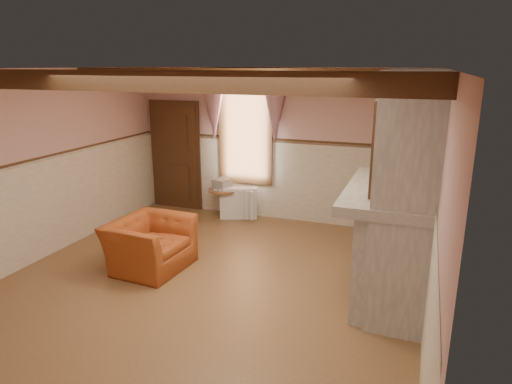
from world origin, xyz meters
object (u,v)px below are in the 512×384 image
(mantel_clock, at_px, (396,168))
(oil_lamp, at_px, (395,169))
(armchair, at_px, (150,244))
(radiator, at_px, (238,203))
(side_table, at_px, (224,203))
(bowl, at_px, (393,181))

(mantel_clock, distance_m, oil_lamp, 0.19)
(armchair, bearing_deg, radiator, -4.29)
(armchair, bearing_deg, side_table, 2.75)
(bowl, bearing_deg, oil_lamp, 90.00)
(bowl, xyz_separation_m, mantel_clock, (0.00, 0.44, 0.06))
(oil_lamp, bearing_deg, mantel_clock, 90.00)
(armchair, relative_size, oil_lamp, 3.96)
(armchair, bearing_deg, oil_lamp, -72.38)
(side_table, bearing_deg, oil_lamp, -27.67)
(armchair, relative_size, radiator, 1.59)
(armchair, xyz_separation_m, radiator, (0.35, 2.48, -0.06))
(oil_lamp, bearing_deg, side_table, 152.33)
(side_table, distance_m, bowl, 3.92)
(side_table, bearing_deg, mantel_clock, -24.94)
(radiator, height_order, oil_lamp, oil_lamp)
(armchair, distance_m, side_table, 2.48)
(side_table, distance_m, radiator, 0.31)
(radiator, bearing_deg, mantel_clock, -48.27)
(mantel_clock, relative_size, oil_lamp, 0.86)
(radiator, relative_size, oil_lamp, 2.50)
(side_table, distance_m, oil_lamp, 3.83)
(armchair, xyz_separation_m, oil_lamp, (3.24, 0.80, 1.20))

